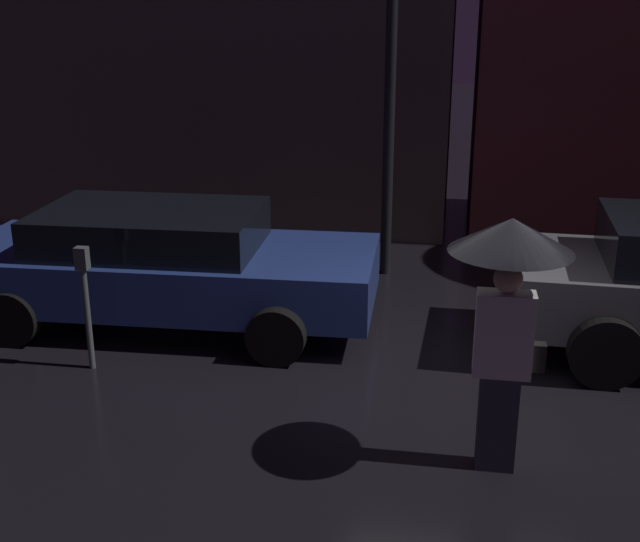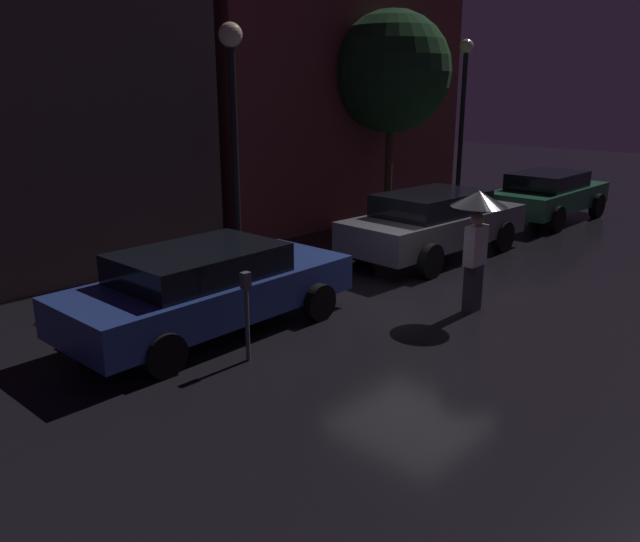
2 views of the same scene
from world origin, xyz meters
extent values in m
plane|color=black|center=(0.00, 0.00, 0.00)|extent=(60.00, 60.00, 0.00)
cube|color=brown|center=(4.50, 6.50, 5.47)|extent=(8.98, 3.00, 10.94)
cube|color=navy|center=(-3.36, 1.41, 0.59)|extent=(4.67, 1.96, 0.58)
cube|color=black|center=(-3.54, 1.41, 1.10)|extent=(2.45, 1.67, 0.43)
cylinder|color=black|center=(-1.93, 2.31, 0.30)|extent=(0.60, 0.22, 0.60)
cylinder|color=black|center=(-1.93, 0.51, 0.30)|extent=(0.60, 0.22, 0.60)
cylinder|color=black|center=(-4.79, 2.31, 0.30)|extent=(0.60, 0.22, 0.60)
cylinder|color=black|center=(-4.79, 0.51, 0.30)|extent=(0.60, 0.22, 0.60)
cube|color=slate|center=(2.69, 1.41, 0.67)|extent=(4.74, 1.90, 0.64)
cube|color=black|center=(2.50, 1.41, 1.22)|extent=(2.49, 1.62, 0.46)
cylinder|color=black|center=(4.14, 2.28, 0.35)|extent=(0.70, 0.22, 0.70)
cylinder|color=black|center=(4.14, 0.54, 0.35)|extent=(0.70, 0.22, 0.70)
cylinder|color=black|center=(1.23, 2.28, 0.35)|extent=(0.70, 0.22, 0.70)
cylinder|color=black|center=(1.23, 0.54, 0.35)|extent=(0.70, 0.22, 0.70)
cube|color=#1E5638|center=(8.27, 1.38, 0.64)|extent=(4.39, 1.77, 0.58)
cube|color=black|center=(8.10, 1.38, 1.15)|extent=(2.29, 1.54, 0.43)
cylinder|color=black|center=(9.63, 2.24, 0.35)|extent=(0.70, 0.22, 0.70)
cylinder|color=black|center=(9.63, 0.52, 0.35)|extent=(0.70, 0.22, 0.70)
cylinder|color=black|center=(6.91, 2.24, 0.35)|extent=(0.70, 0.22, 0.70)
cylinder|color=black|center=(6.91, 0.52, 0.35)|extent=(0.70, 0.22, 0.70)
cube|color=#383842|center=(0.17, -1.04, 0.40)|extent=(0.30, 0.20, 0.79)
cube|color=white|center=(0.17, -1.04, 1.13)|extent=(0.43, 0.20, 0.66)
sphere|color=tan|center=(0.17, -1.04, 1.57)|extent=(0.22, 0.22, 0.22)
cylinder|color=black|center=(0.17, -1.04, 1.38)|extent=(0.02, 0.02, 0.78)
cone|color=black|center=(0.17, -1.04, 1.90)|extent=(0.91, 0.91, 0.25)
cube|color=black|center=(0.41, -1.04, 0.96)|extent=(0.16, 0.10, 0.22)
cylinder|color=#4C5154|center=(-3.73, 0.10, 0.52)|extent=(0.06, 0.06, 1.04)
cube|color=#4C5154|center=(-3.73, 0.10, 1.15)|extent=(0.12, 0.10, 0.22)
cylinder|color=black|center=(-1.11, 3.55, 2.16)|extent=(0.14, 0.14, 4.31)
sphere|color=#F9EAB7|center=(-1.11, 3.55, 4.54)|extent=(0.45, 0.45, 0.45)
cylinder|color=black|center=(7.64, 3.95, 2.27)|extent=(0.14, 0.14, 4.54)
sphere|color=#F9EAB7|center=(7.64, 3.95, 4.74)|extent=(0.39, 0.39, 0.39)
cylinder|color=#473323|center=(4.75, 4.36, 1.34)|extent=(0.20, 0.20, 2.68)
sphere|color=#193D1E|center=(4.75, 4.36, 4.00)|extent=(3.09, 3.09, 3.09)
camera|label=1|loc=(-0.26, -6.70, 3.49)|focal=45.00mm
camera|label=2|loc=(-8.70, -6.08, 3.59)|focal=35.00mm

